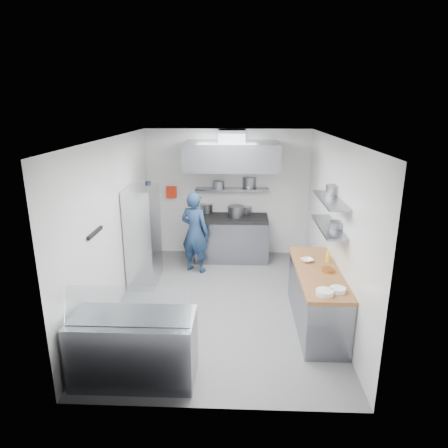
{
  "coord_description": "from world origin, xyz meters",
  "views": [
    {
      "loc": [
        0.29,
        -6.21,
        3.31
      ],
      "look_at": [
        0.0,
        0.6,
        1.25
      ],
      "focal_mm": 32.0,
      "sensor_mm": 36.0,
      "label": 1
    }
  ],
  "objects_px": {
    "gas_range": "(231,239)",
    "chef": "(195,232)",
    "display_case": "(134,348)",
    "wire_rack": "(143,236)"
  },
  "relations": [
    {
      "from": "gas_range",
      "to": "chef",
      "type": "relative_size",
      "value": 0.97
    },
    {
      "from": "gas_range",
      "to": "wire_rack",
      "type": "distance_m",
      "value": 2.12
    },
    {
      "from": "chef",
      "to": "display_case",
      "type": "bearing_deg",
      "value": 106.54
    },
    {
      "from": "chef",
      "to": "display_case",
      "type": "xyz_separation_m",
      "value": [
        -0.38,
        -3.39,
        -0.4
      ]
    },
    {
      "from": "chef",
      "to": "display_case",
      "type": "height_order",
      "value": "chef"
    },
    {
      "from": "wire_rack",
      "to": "chef",
      "type": "bearing_deg",
      "value": 31.51
    },
    {
      "from": "gas_range",
      "to": "chef",
      "type": "distance_m",
      "value": 1.08
    },
    {
      "from": "gas_range",
      "to": "display_case",
      "type": "relative_size",
      "value": 1.07
    },
    {
      "from": "chef",
      "to": "wire_rack",
      "type": "height_order",
      "value": "wire_rack"
    },
    {
      "from": "gas_range",
      "to": "display_case",
      "type": "bearing_deg",
      "value": -105.02
    }
  ]
}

